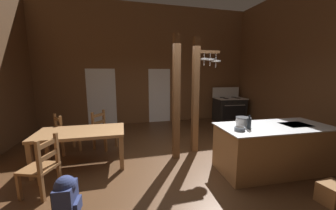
# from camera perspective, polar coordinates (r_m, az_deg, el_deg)

# --- Properties ---
(ground_plane) EXTENTS (8.54, 8.18, 0.10)m
(ground_plane) POSITION_cam_1_polar(r_m,az_deg,el_deg) (4.16, 3.16, -18.44)
(ground_plane) COLOR #4C301C
(wall_back) EXTENTS (8.54, 0.14, 4.35)m
(wall_back) POSITION_cam_1_polar(r_m,az_deg,el_deg) (7.35, -5.77, 11.68)
(wall_back) COLOR brown
(wall_back) RESTS_ON ground_plane
(glazed_door_back_left) EXTENTS (1.00, 0.01, 2.05)m
(glazed_door_back_left) POSITION_cam_1_polar(r_m,az_deg,el_deg) (7.26, -19.24, 2.13)
(glazed_door_back_left) COLOR white
(glazed_door_back_left) RESTS_ON ground_plane
(glazed_panel_back_right) EXTENTS (0.84, 0.01, 2.05)m
(glazed_panel_back_right) POSITION_cam_1_polar(r_m,az_deg,el_deg) (7.39, -2.56, 2.78)
(glazed_panel_back_right) COLOR white
(glazed_panel_back_right) RESTS_ON ground_plane
(kitchen_island) EXTENTS (2.20, 1.06, 0.90)m
(kitchen_island) POSITION_cam_1_polar(r_m,az_deg,el_deg) (4.33, 28.85, -11.24)
(kitchen_island) COLOR #9E7044
(kitchen_island) RESTS_ON ground_plane
(stove_range) EXTENTS (1.19, 0.88, 1.32)m
(stove_range) POSITION_cam_1_polar(r_m,az_deg,el_deg) (7.94, 17.85, -1.16)
(stove_range) COLOR black
(stove_range) RESTS_ON ground_plane
(support_post_with_pot_rack) EXTENTS (0.68, 0.23, 2.70)m
(support_post_with_pot_rack) POSITION_cam_1_polar(r_m,az_deg,el_deg) (4.54, 8.79, 4.21)
(support_post_with_pot_rack) COLOR brown
(support_post_with_pot_rack) RESTS_ON ground_plane
(support_post_center) EXTENTS (0.14, 0.14, 2.70)m
(support_post_center) POSITION_cam_1_polar(r_m,az_deg,el_deg) (4.12, 2.53, 1.87)
(support_post_center) COLOR brown
(support_post_center) RESTS_ON ground_plane
(step_stool) EXTENTS (0.38, 0.31, 0.30)m
(step_stool) POSITION_cam_1_polar(r_m,az_deg,el_deg) (3.92, 40.89, -19.03)
(step_stool) COLOR olive
(step_stool) RESTS_ON ground_plane
(dining_table) EXTENTS (1.72, 0.93, 0.74)m
(dining_table) POSITION_cam_1_polar(r_m,az_deg,el_deg) (4.32, -24.55, -8.16)
(dining_table) COLOR #9E7044
(dining_table) RESTS_ON ground_plane
(ladderback_chair_near_window) EXTENTS (0.62, 0.62, 0.95)m
(ladderback_chair_near_window) POSITION_cam_1_polar(r_m,az_deg,el_deg) (5.16, -18.83, -7.26)
(ladderback_chair_near_window) COLOR olive
(ladderback_chair_near_window) RESTS_ON ground_plane
(ladderback_chair_by_post) EXTENTS (0.57, 0.57, 0.95)m
(ladderback_chair_by_post) POSITION_cam_1_polar(r_m,az_deg,el_deg) (3.70, -33.61, -15.20)
(ladderback_chair_by_post) COLOR olive
(ladderback_chair_by_post) RESTS_ON ground_plane
(ladderback_chair_at_table_end) EXTENTS (0.61, 0.61, 0.95)m
(ladderback_chair_at_table_end) POSITION_cam_1_polar(r_m,az_deg,el_deg) (5.23, -28.35, -7.71)
(ladderback_chair_at_table_end) COLOR olive
(ladderback_chair_at_table_end) RESTS_ON ground_plane
(backpack) EXTENTS (0.32, 0.34, 0.60)m
(backpack) POSITION_cam_1_polar(r_m,az_deg,el_deg) (3.05, -28.17, -22.99)
(backpack) COLOR navy
(backpack) RESTS_ON ground_plane
(stockpot_on_counter) EXTENTS (0.35, 0.28, 0.17)m
(stockpot_on_counter) POSITION_cam_1_polar(r_m,az_deg,el_deg) (3.91, 21.61, -4.62)
(stockpot_on_counter) COLOR silver
(stockpot_on_counter) RESTS_ON kitchen_island
(mixing_bowl_on_counter) EXTENTS (0.18, 0.18, 0.07)m
(mixing_bowl_on_counter) POSITION_cam_1_polar(r_m,az_deg,el_deg) (3.59, 20.69, -6.67)
(mixing_bowl_on_counter) COLOR slate
(mixing_bowl_on_counter) RESTS_ON kitchen_island
(bottle_tall_on_counter) EXTENTS (0.08, 0.08, 0.25)m
(bottle_tall_on_counter) POSITION_cam_1_polar(r_m,az_deg,el_deg) (3.73, 23.10, -5.11)
(bottle_tall_on_counter) COLOR #1E2328
(bottle_tall_on_counter) RESTS_ON kitchen_island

